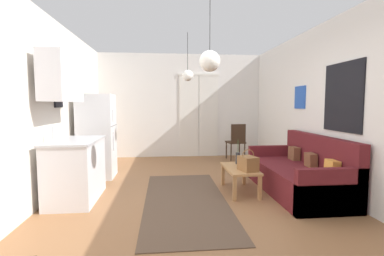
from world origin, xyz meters
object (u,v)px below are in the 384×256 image
bamboo_vase (238,158)px  pendant_lamp_far (188,75)px  pendant_lamp_near (210,61)px  refrigerator (97,136)px  coffee_table (240,171)px  handbag (248,163)px  accent_chair (237,140)px  couch (301,175)px

bamboo_vase → pendant_lamp_far: size_ratio=0.46×
pendant_lamp_near → pendant_lamp_far: (-0.13, 1.72, -0.00)m
refrigerator → pendant_lamp_far: size_ratio=1.79×
coffee_table → pendant_lamp_far: (-0.76, 0.97, 1.60)m
bamboo_vase → handbag: (0.03, -0.48, 0.01)m
bamboo_vase → accent_chair: size_ratio=0.45×
pendant_lamp_far → coffee_table: bearing=-52.0°
pendant_lamp_near → pendant_lamp_far: bearing=94.4°
refrigerator → pendant_lamp_near: (1.86, -1.91, 1.15)m
bamboo_vase → pendant_lamp_far: 1.79m
pendant_lamp_far → handbag: bearing=-55.1°
handbag → pendant_lamp_far: bearing=124.9°
couch → pendant_lamp_far: 2.63m
couch → pendant_lamp_near: bearing=-158.2°
bamboo_vase → pendant_lamp_near: bearing=-122.8°
couch → coffee_table: couch is taller
handbag → bamboo_vase: bearing=93.3°
bamboo_vase → refrigerator: 2.69m
couch → bamboo_vase: bearing=157.1°
accent_chair → pendant_lamp_far: pendant_lamp_far is taller
bamboo_vase → accent_chair: bearing=75.6°
couch → accent_chair: (-0.35, 2.62, 0.23)m
bamboo_vase → accent_chair: 2.30m
bamboo_vase → handbag: bamboo_vase is taller
handbag → couch: bearing=5.8°
handbag → accent_chair: 2.76m
couch → refrigerator: refrigerator is taller
pendant_lamp_near → handbag: bearing=38.2°
couch → pendant_lamp_far: bearing=147.8°
couch → pendant_lamp_far: size_ratio=2.24×
pendant_lamp_far → pendant_lamp_near: bearing=-85.6°
couch → refrigerator: 3.71m
coffee_table → refrigerator: (-2.48, 1.16, 0.46)m
refrigerator → couch: bearing=-20.4°
handbag → pendant_lamp_near: 1.68m
accent_chair → coffee_table: bearing=69.2°
couch → bamboo_vase: (-0.93, 0.39, 0.22)m
coffee_table → pendant_lamp_far: 2.02m
couch → refrigerator: bearing=159.6°
couch → accent_chair: size_ratio=2.18×
accent_chair → pendant_lamp_far: bearing=41.2°
accent_chair → pendant_lamp_near: bearing=62.1°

